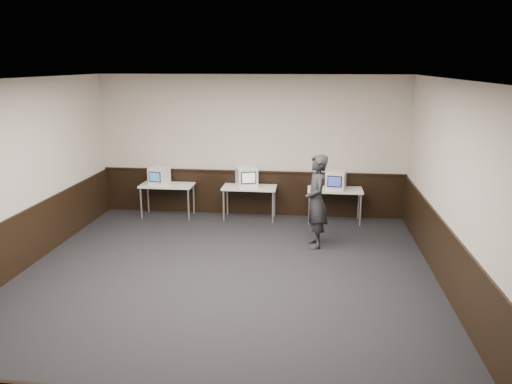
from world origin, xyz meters
TOP-DOWN VIEW (x-y plane):
  - floor at (0.00, 0.00)m, footprint 8.00×8.00m
  - ceiling at (0.00, 0.00)m, footprint 8.00×8.00m
  - back_wall at (0.00, 4.00)m, footprint 7.00×0.00m
  - front_wall at (0.00, -4.00)m, footprint 7.00×0.00m
  - left_wall at (-3.50, 0.00)m, footprint 0.00×8.00m
  - right_wall at (3.50, 0.00)m, footprint 0.00×8.00m
  - wainscot_back at (0.00, 3.98)m, footprint 6.98×0.04m
  - wainscot_left at (-3.48, 0.00)m, footprint 0.04×7.98m
  - wainscot_right at (3.48, 0.00)m, footprint 0.04×7.98m
  - wainscot_rail at (0.00, 3.96)m, footprint 6.98×0.06m
  - desk_left at (-1.90, 3.60)m, footprint 1.20×0.60m
  - desk_center at (0.00, 3.60)m, footprint 1.20×0.60m
  - desk_right at (1.90, 3.60)m, footprint 1.20×0.60m
  - emac_left at (-2.07, 3.60)m, footprint 0.46×0.48m
  - emac_center at (-0.07, 3.63)m, footprint 0.57×0.58m
  - emac_right at (1.91, 3.56)m, footprint 0.48×0.50m
  - person at (1.48, 2.00)m, footprint 0.52×0.71m

SIDE VIEW (x-z plane):
  - floor at x=0.00m, z-range 0.00..0.00m
  - wainscot_back at x=0.00m, z-range 0.00..1.00m
  - wainscot_left at x=-3.48m, z-range 0.00..1.00m
  - wainscot_right at x=3.48m, z-range 0.00..1.00m
  - desk_left at x=-1.90m, z-range 0.30..1.05m
  - desk_center at x=0.00m, z-range 0.30..1.05m
  - desk_right at x=1.90m, z-range 0.30..1.05m
  - person at x=1.48m, z-range 0.00..1.79m
  - emac_left at x=-2.07m, z-range 0.75..1.14m
  - emac_right at x=1.91m, z-range 0.75..1.16m
  - emac_center at x=-0.07m, z-range 0.75..1.19m
  - wainscot_rail at x=0.00m, z-range 1.00..1.04m
  - back_wall at x=0.00m, z-range -1.90..5.10m
  - front_wall at x=0.00m, z-range -1.90..5.10m
  - left_wall at x=-3.50m, z-range -2.40..5.60m
  - right_wall at x=3.50m, z-range -2.40..5.60m
  - ceiling at x=0.00m, z-range 3.20..3.20m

